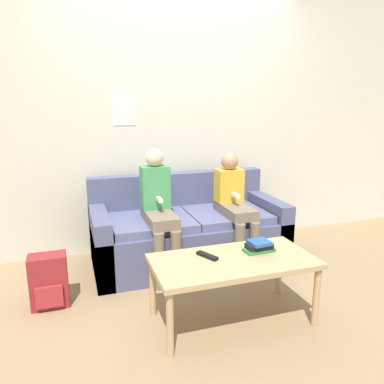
{
  "coord_description": "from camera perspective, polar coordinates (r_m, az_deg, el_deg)",
  "views": [
    {
      "loc": [
        -1.01,
        -2.64,
        1.46
      ],
      "look_at": [
        0.0,
        0.38,
        0.7
      ],
      "focal_mm": 35.0,
      "sensor_mm": 36.0,
      "label": 1
    }
  ],
  "objects": [
    {
      "name": "coffee_table",
      "position": [
        2.55,
        6.31,
        -11.08
      ],
      "size": [
        1.08,
        0.54,
        0.45
      ],
      "color": "tan",
      "rests_on": "ground_plane"
    },
    {
      "name": "ground_plane",
      "position": [
        3.18,
        2.25,
        -13.85
      ],
      "size": [
        10.0,
        10.0,
        0.0
      ],
      "primitive_type": "plane",
      "color": "#937A56"
    },
    {
      "name": "wall_back",
      "position": [
        3.79,
        -3.08,
        11.07
      ],
      "size": [
        8.0,
        0.07,
        2.6
      ],
      "color": "beige",
      "rests_on": "ground_plane"
    },
    {
      "name": "tv_remote",
      "position": [
        2.53,
        2.33,
        -9.68
      ],
      "size": [
        0.11,
        0.17,
        0.02
      ],
      "rotation": [
        0.0,
        0.0,
        0.46
      ],
      "color": "black",
      "rests_on": "coffee_table"
    },
    {
      "name": "person_right",
      "position": [
        3.39,
        6.54,
        -1.84
      ],
      "size": [
        0.24,
        0.56,
        1.02
      ],
      "color": "#756656",
      "rests_on": "ground_plane"
    },
    {
      "name": "book_stack",
      "position": [
        2.65,
        10.21,
        -8.16
      ],
      "size": [
        0.22,
        0.15,
        0.08
      ],
      "color": "#2D8442",
      "rests_on": "coffee_table"
    },
    {
      "name": "couch",
      "position": [
        3.52,
        -0.69,
        -6.19
      ],
      "size": [
        1.74,
        0.81,
        0.79
      ],
      "color": "#4C5175",
      "rests_on": "ground_plane"
    },
    {
      "name": "person_left",
      "position": [
        3.17,
        -5.08,
        -2.34
      ],
      "size": [
        0.24,
        0.56,
        1.08
      ],
      "color": "#756656",
      "rests_on": "ground_plane"
    },
    {
      "name": "backpack",
      "position": [
        2.98,
        -20.97,
        -12.61
      ],
      "size": [
        0.26,
        0.2,
        0.39
      ],
      "color": "maroon",
      "rests_on": "ground_plane"
    }
  ]
}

